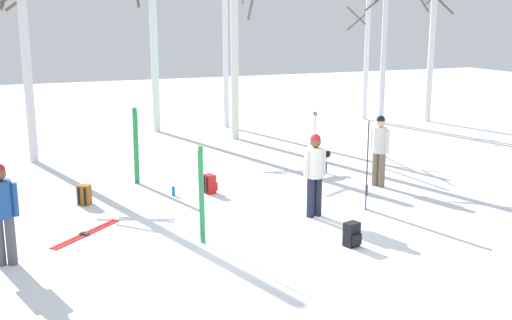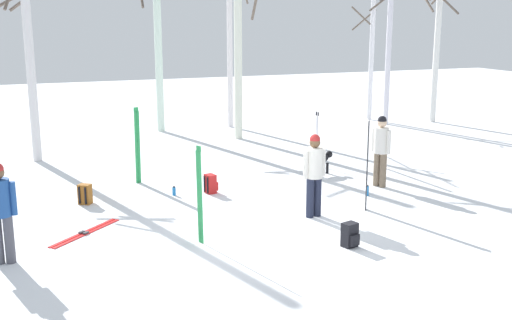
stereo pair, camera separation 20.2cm
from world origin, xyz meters
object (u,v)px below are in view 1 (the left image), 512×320
at_px(birch_tree_1, 153,25).
at_px(birch_tree_3, 226,37).
at_px(birch_tree_2, 235,37).
at_px(person_0, 380,146).
at_px(birch_tree_6, 432,34).
at_px(backpack_0, 352,235).
at_px(ski_poles_0, 315,137).
at_px(ski_pair_planted_1, 136,146).
at_px(ski_pair_planted_0, 202,196).
at_px(backpack_2, 84,195).
at_px(birch_tree_0, 23,29).
at_px(ski_pair_planted_2, 367,166).
at_px(person_1, 2,208).
at_px(backpack_1, 210,184).
at_px(birch_tree_5, 385,28).
at_px(ski_pair_lying_0, 86,234).
at_px(water_bottle_0, 367,190).
at_px(dog, 320,159).
at_px(water_bottle_1, 173,191).
at_px(birch_tree_4, 367,36).
at_px(person_2, 315,170).

height_order(birch_tree_1, birch_tree_3, birch_tree_1).
height_order(birch_tree_1, birch_tree_2, birch_tree_1).
bearing_deg(person_0, birch_tree_6, 46.73).
bearing_deg(backpack_0, birch_tree_6, 48.01).
distance_m(ski_poles_0, birch_tree_1, 7.84).
bearing_deg(ski_pair_planted_1, ski_pair_planted_0, -86.88).
xyz_separation_m(backpack_2, birch_tree_0, (-0.81, 4.77, 3.45)).
height_order(backpack_0, birch_tree_3, birch_tree_3).
relative_size(person_0, ski_pair_planted_2, 0.90).
xyz_separation_m(ski_pair_planted_0, ski_pair_planted_1, (-0.25, 4.56, 0.04)).
bearing_deg(person_1, backpack_1, 32.55).
bearing_deg(birch_tree_5, ski_pair_lying_0, -144.59).
height_order(person_1, backpack_2, person_1).
height_order(ski_pair_lying_0, backpack_2, backpack_2).
height_order(person_0, water_bottle_0, person_0).
distance_m(backpack_2, birch_tree_2, 8.69).
relative_size(person_1, backpack_1, 3.90).
bearing_deg(dog, ski_pair_planted_2, -99.74).
relative_size(water_bottle_0, birch_tree_0, 0.03).
height_order(water_bottle_1, birch_tree_0, birch_tree_0).
relative_size(backpack_1, water_bottle_0, 1.75).
xyz_separation_m(backpack_1, birch_tree_4, (8.93, 7.85, 3.04)).
bearing_deg(birch_tree_1, birch_tree_0, -142.03).
relative_size(ski_pair_planted_0, water_bottle_1, 8.49).
height_order(birch_tree_0, birch_tree_1, birch_tree_0).
relative_size(ski_poles_0, backpack_0, 3.37).
height_order(ski_pair_planted_1, ski_pair_lying_0, ski_pair_planted_1).
bearing_deg(birch_tree_0, water_bottle_0, -43.15).
bearing_deg(ski_pair_planted_0, dog, 40.87).
relative_size(person_1, dog, 2.00).
bearing_deg(birch_tree_5, backpack_2, -150.85).
height_order(person_2, ski_pair_lying_0, person_2).
bearing_deg(backpack_0, ski_pair_planted_0, 154.48).
height_order(backpack_0, water_bottle_0, backpack_0).
bearing_deg(birch_tree_6, birch_tree_2, -176.54).
height_order(person_2, ski_pair_planted_2, ski_pair_planted_2).
height_order(dog, birch_tree_4, birch_tree_4).
relative_size(person_1, ski_poles_0, 1.16).
distance_m(dog, water_bottle_0, 2.23).
bearing_deg(ski_pair_planted_0, water_bottle_1, 84.73).
relative_size(water_bottle_1, birch_tree_1, 0.03).
relative_size(person_0, birch_tree_5, 0.25).
bearing_deg(water_bottle_1, person_2, -48.12).
relative_size(ski_pair_planted_2, water_bottle_0, 7.61).
bearing_deg(ski_pair_planted_0, birch_tree_2, 66.39).
distance_m(person_0, ski_poles_0, 2.53).
xyz_separation_m(backpack_1, birch_tree_2, (2.82, 5.99, 3.13)).
distance_m(ski_pair_planted_1, birch_tree_6, 13.49).
bearing_deg(ski_pair_lying_0, person_1, -143.83).
bearing_deg(water_bottle_0, ski_pair_planted_2, -122.69).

